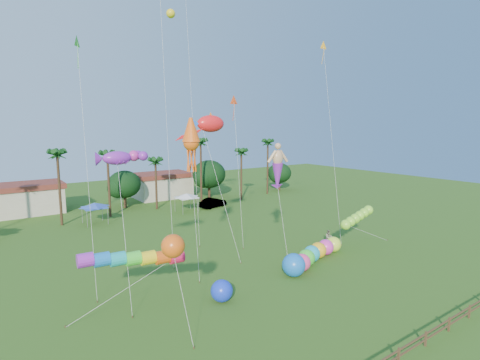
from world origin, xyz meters
TOP-DOWN VIEW (x-y plane):
  - ground at (0.00, 0.00)m, footprint 160.00×160.00m
  - tree_line at (3.57, 44.00)m, footprint 69.46×8.91m
  - buildings_row at (-3.09, 50.00)m, footprint 35.00×7.00m
  - tent_row at (-6.00, 36.33)m, footprint 31.00×4.00m
  - fence at (0.00, -6.00)m, footprint 36.12×0.12m
  - car_b at (13.28, 36.52)m, footprint 5.28×2.91m
  - spectator_b at (13.96, 11.58)m, footprint 1.02×0.96m
  - caterpillar_inflatable at (7.54, 8.21)m, footprint 10.52×4.63m
  - blue_ball at (-4.19, 6.62)m, footprint 1.76×1.76m
  - rainbow_tube at (-8.84, 8.96)m, footprint 10.16×2.82m
  - green_worm at (13.34, 8.70)m, footprint 10.55×3.05m
  - orange_ball_kite at (-9.45, 4.10)m, footprint 1.95×2.83m
  - merman_kite at (5.63, 11.34)m, footprint 2.25×4.16m
  - fish_kite at (2.01, 18.32)m, footprint 5.17×7.53m
  - squid_kite at (-2.76, 13.92)m, footprint 2.11×4.20m
  - lobster_kite at (-10.00, 12.76)m, footprint 4.53×6.29m
  - delta_kite_red at (5.83, 19.37)m, footprint 1.89×3.78m
  - delta_kite_yellow at (15.11, 14.27)m, footprint 1.22×4.20m
  - delta_kite_green at (-11.53, 17.00)m, footprint 1.29×5.51m

SIDE VIEW (x-z plane):
  - ground at x=0.00m, z-range 0.00..0.00m
  - fence at x=0.00m, z-range 0.11..1.11m
  - car_b at x=13.28m, z-range 0.00..1.65m
  - spectator_b at x=13.96m, z-range 0.00..1.68m
  - blue_ball at x=-4.19m, z-range 0.00..1.76m
  - caterpillar_inflatable at x=7.54m, z-range -0.17..1.99m
  - buildings_row at x=-3.09m, z-range 0.00..4.00m
  - tent_row at x=-6.00m, z-range 2.45..3.05m
  - green_worm at x=13.34m, z-range 1.20..4.93m
  - rainbow_tube at x=-8.84m, z-range 1.53..5.65m
  - tree_line at x=3.57m, z-range -1.22..9.78m
  - orange_ball_kite at x=-9.45m, z-range 2.74..9.76m
  - merman_kite at x=5.63m, z-range 3.62..15.34m
  - lobster_kite at x=-10.00m, z-range 5.25..17.32m
  - squid_kite at x=-2.76m, z-range 4.92..19.58m
  - fish_kite at x=2.01m, z-range 6.50..21.57m
  - delta_kite_red at x=5.83m, z-range 7.80..25.15m
  - delta_kite_green at x=-11.53m, z-range 9.65..30.91m
  - delta_kite_yellow at x=15.11m, z-range 10.76..34.40m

